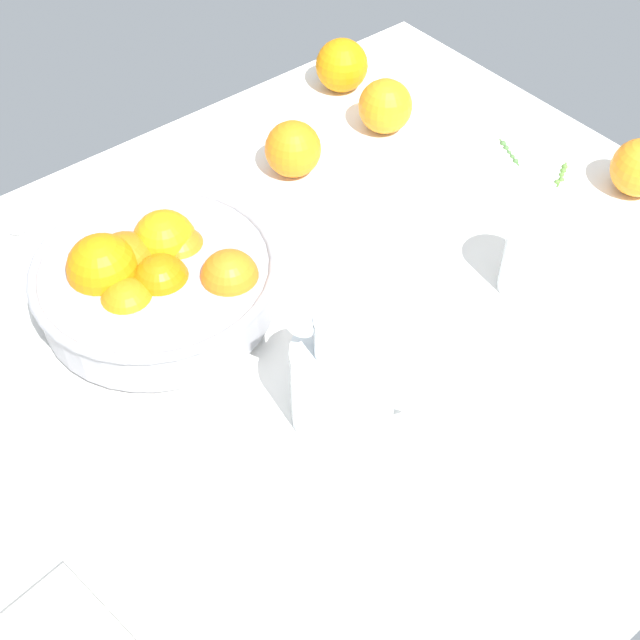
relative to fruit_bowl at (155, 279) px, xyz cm
name	(u,v)px	position (x,y,z in cm)	size (l,w,h in cm)	color
ground_plane	(310,340)	(11.41, -14.44, -6.16)	(115.13, 91.82, 3.00)	white
fruit_bowl	(155,279)	(0.00, 0.00, 0.00)	(28.61, 28.61, 11.15)	#99999E
juice_pitcher	(344,384)	(6.75, -25.95, 0.70)	(11.21, 13.37, 15.78)	white
juice_glass	(532,262)	(36.61, -25.34, -0.51)	(7.12, 7.12, 9.65)	white
loose_orange_0	(640,168)	(61.95, -22.16, -0.72)	(7.87, 7.87, 7.87)	orange
loose_orange_1	(342,65)	(47.13, 22.40, -0.62)	(8.08, 8.08, 8.08)	orange
loose_orange_2	(385,106)	(45.03, 10.08, -0.70)	(7.92, 7.92, 7.92)	orange
loose_orange_4	(293,149)	(28.35, 10.47, -0.75)	(7.82, 7.82, 7.82)	orange
spoon	(0,220)	(-8.29, 26.37, -4.22)	(5.12, 13.60, 1.00)	silver
herb_sprig_0	(562,173)	(57.20, -13.71, -4.38)	(5.37, 3.05, 0.91)	#538135
herb_sprig_1	(509,150)	(55.32, -5.41, -4.38)	(2.80, 6.12, 0.94)	#49753B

